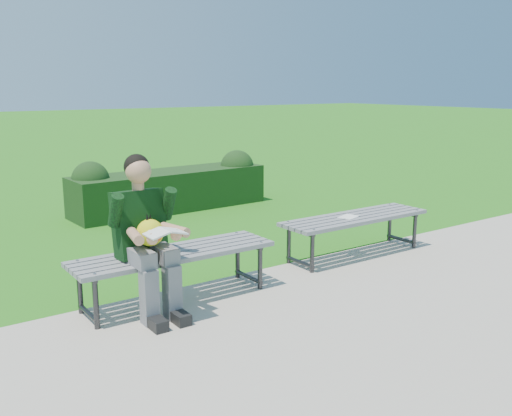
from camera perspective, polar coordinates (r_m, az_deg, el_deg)
name	(u,v)px	position (r m, az deg, el deg)	size (l,w,h in m)	color
ground	(266,270)	(5.95, 1.04, -6.22)	(80.00, 80.00, 0.00)	#197715
walkway	(396,326)	(4.74, 13.84, -11.40)	(30.00, 3.50, 0.02)	#BAB49D
hedge	(171,187)	(8.84, -8.50, 2.09)	(3.07, 0.89, 0.84)	#134313
bench_left	(174,257)	(5.02, -8.16, -4.89)	(1.80, 0.50, 0.46)	gray
bench_right	(355,221)	(6.38, 9.89, -1.26)	(1.80, 0.50, 0.46)	gray
seated_boy	(146,231)	(4.74, -10.99, -2.28)	(0.56, 0.76, 1.31)	slate
paper_sheet	(349,217)	(6.30, 9.26, -0.87)	(0.26, 0.22, 0.01)	white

